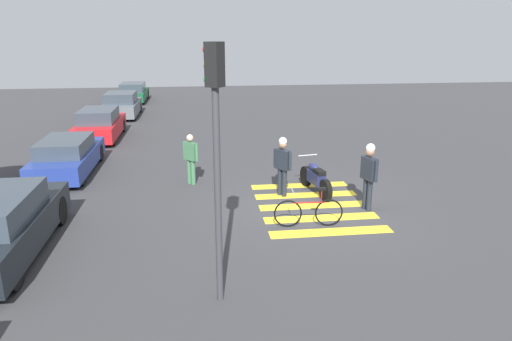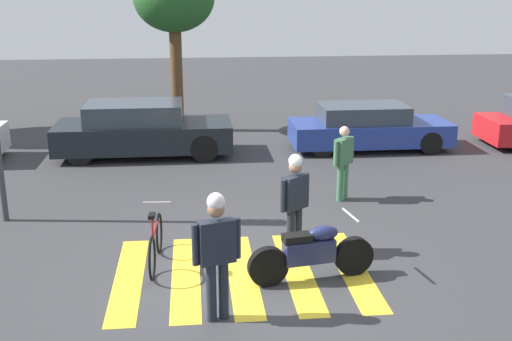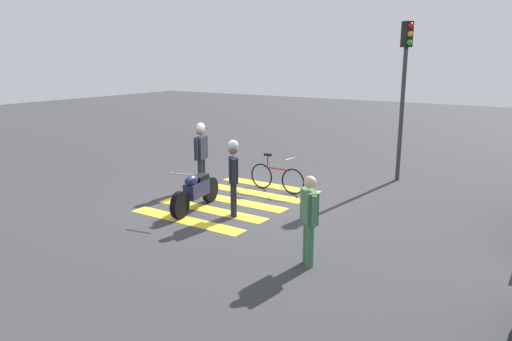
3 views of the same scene
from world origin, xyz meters
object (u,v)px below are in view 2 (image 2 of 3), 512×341
(police_motorcycle, at_px, (311,253))
(officer_on_foot, at_px, (295,197))
(pedestrian_bystander, at_px, (343,159))
(officer_by_motorcycle, at_px, (217,247))
(car_black_suv, at_px, (142,130))
(car_blue_hatchback, at_px, (368,128))
(leaning_bicycle, at_px, (156,243))

(police_motorcycle, height_order, officer_on_foot, officer_on_foot)
(officer_on_foot, height_order, pedestrian_bystander, officer_on_foot)
(officer_by_motorcycle, height_order, car_black_suv, officer_by_motorcycle)
(police_motorcycle, xyz_separation_m, car_blue_hatchback, (3.06, 7.87, 0.15))
(police_motorcycle, bearing_deg, car_black_suv, 111.88)
(police_motorcycle, bearing_deg, officer_on_foot, 95.76)
(leaning_bicycle, distance_m, pedestrian_bystander, 4.82)
(pedestrian_bystander, xyz_separation_m, car_black_suv, (-4.50, 4.10, -0.22))
(police_motorcycle, relative_size, officer_by_motorcycle, 1.11)
(pedestrian_bystander, bearing_deg, car_blue_hatchback, 67.91)
(officer_by_motorcycle, distance_m, car_blue_hatchback, 10.04)
(leaning_bicycle, relative_size, car_blue_hatchback, 0.40)
(officer_on_foot, xyz_separation_m, car_black_suv, (-3.03, 6.77, -0.33))
(officer_on_foot, relative_size, car_black_suv, 0.38)
(police_motorcycle, height_order, pedestrian_bystander, pedestrian_bystander)
(police_motorcycle, xyz_separation_m, leaning_bicycle, (-2.44, 0.79, -0.07))
(police_motorcycle, bearing_deg, officer_by_motorcycle, -144.83)
(car_blue_hatchback, bearing_deg, officer_on_foot, -114.81)
(car_black_suv, bearing_deg, officer_on_foot, -65.89)
(leaning_bicycle, distance_m, officer_on_foot, 2.43)
(officer_by_motorcycle, bearing_deg, leaning_bicycle, 116.78)
(leaning_bicycle, xyz_separation_m, officer_on_foot, (2.34, 0.25, 0.64))
(pedestrian_bystander, relative_size, car_black_suv, 0.35)
(officer_on_foot, relative_size, car_blue_hatchback, 0.41)
(officer_on_foot, xyz_separation_m, pedestrian_bystander, (1.47, 2.67, -0.11))
(leaning_bicycle, bearing_deg, officer_on_foot, 6.02)
(leaning_bicycle, relative_size, car_black_suv, 0.37)
(car_black_suv, bearing_deg, pedestrian_bystander, -42.37)
(leaning_bicycle, height_order, officer_by_motorcycle, officer_by_motorcycle)
(pedestrian_bystander, distance_m, car_black_suv, 6.09)
(police_motorcycle, height_order, car_black_suv, car_black_suv)
(car_black_suv, height_order, car_blue_hatchback, car_black_suv)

